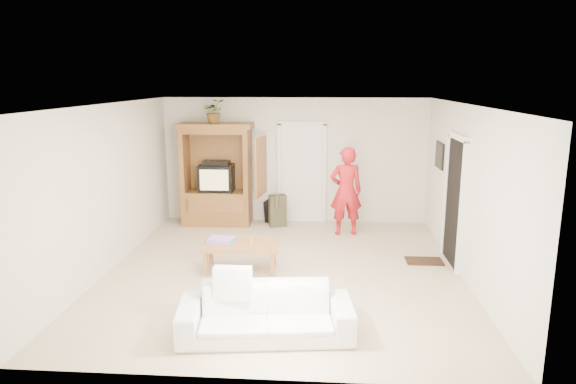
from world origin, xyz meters
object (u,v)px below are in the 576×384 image
at_px(armoire, 218,181).
at_px(coffee_table, 240,247).
at_px(sofa, 266,313).
at_px(man, 346,191).

distance_m(armoire, coffee_table, 2.84).
distance_m(armoire, sofa, 5.04).
bearing_deg(man, sofa, 67.20).
bearing_deg(coffee_table, man, 46.92).
distance_m(armoire, man, 2.68).
relative_size(armoire, sofa, 1.04).
distance_m(man, sofa, 4.35).
bearing_deg(sofa, coffee_table, 100.15).
bearing_deg(man, armoire, -20.95).
bearing_deg(sofa, man, 68.74).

